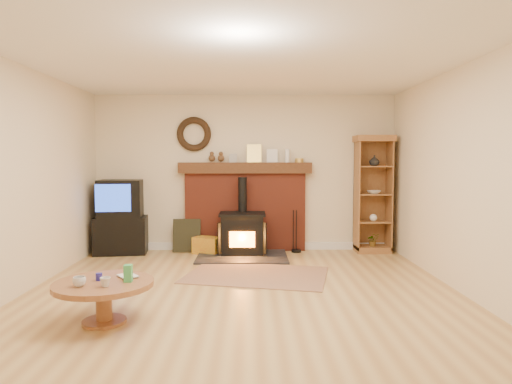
{
  "coord_description": "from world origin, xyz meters",
  "views": [
    {
      "loc": [
        0.1,
        -4.93,
        1.52
      ],
      "look_at": [
        0.16,
        1.0,
        1.1
      ],
      "focal_mm": 32.0,
      "sensor_mm": 36.0,
      "label": 1
    }
  ],
  "objects_px": {
    "tv_unit": "(121,218)",
    "curio_cabinet": "(373,194)",
    "wood_stove": "(242,235)",
    "coffee_table": "(104,289)"
  },
  "relations": [
    {
      "from": "tv_unit",
      "to": "curio_cabinet",
      "type": "bearing_deg",
      "value": 1.19
    },
    {
      "from": "wood_stove",
      "to": "coffee_table",
      "type": "bearing_deg",
      "value": -112.27
    },
    {
      "from": "wood_stove",
      "to": "coffee_table",
      "type": "xyz_separation_m",
      "value": [
        -1.23,
        -3.02,
        -0.01
      ]
    },
    {
      "from": "tv_unit",
      "to": "coffee_table",
      "type": "bearing_deg",
      "value": -76.91
    },
    {
      "from": "wood_stove",
      "to": "coffee_table",
      "type": "relative_size",
      "value": 1.52
    },
    {
      "from": "curio_cabinet",
      "to": "tv_unit",
      "type": "bearing_deg",
      "value": -178.81
    },
    {
      "from": "tv_unit",
      "to": "coffee_table",
      "type": "distance_m",
      "value": 3.31
    },
    {
      "from": "wood_stove",
      "to": "tv_unit",
      "type": "height_order",
      "value": "wood_stove"
    },
    {
      "from": "wood_stove",
      "to": "curio_cabinet",
      "type": "bearing_deg",
      "value": 7.55
    },
    {
      "from": "tv_unit",
      "to": "wood_stove",
      "type": "bearing_deg",
      "value": -5.72
    }
  ]
}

